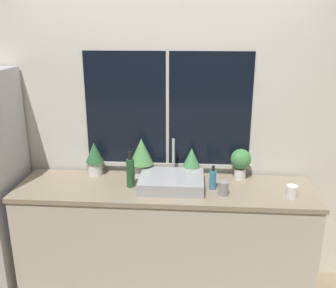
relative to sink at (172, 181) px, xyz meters
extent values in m
cube|color=silver|center=(-0.05, 0.35, 0.37)|extent=(8.00, 0.06, 2.70)
cube|color=black|center=(-0.05, 0.31, 0.50)|extent=(1.35, 0.01, 0.92)
cube|color=beige|center=(-0.05, 0.30, 0.50)|extent=(0.02, 0.01, 0.92)
cube|color=beige|center=(-0.05, 0.30, 0.02)|extent=(1.41, 0.04, 0.03)
cube|color=beige|center=(-0.05, -0.01, -0.53)|extent=(2.27, 0.57, 0.90)
cube|color=gray|center=(-0.05, -0.01, -0.06)|extent=(2.30, 0.59, 0.03)
cube|color=#ADADB2|center=(0.00, 0.00, 0.00)|extent=(0.49, 0.39, 0.09)
cylinder|color=#B7B7BC|center=(0.00, 0.22, -0.03)|extent=(0.04, 0.04, 0.03)
cylinder|color=#B7B7BC|center=(0.00, 0.22, 0.13)|extent=(0.02, 0.02, 0.29)
cylinder|color=white|center=(-0.65, 0.21, 0.01)|extent=(0.12, 0.12, 0.11)
cone|color=#2D6638|center=(-0.65, 0.21, 0.15)|extent=(0.15, 0.15, 0.16)
cylinder|color=white|center=(-0.26, 0.21, 0.01)|extent=(0.11, 0.11, 0.11)
cone|color=#569951|center=(-0.26, 0.21, 0.17)|extent=(0.19, 0.19, 0.21)
cylinder|color=white|center=(0.15, 0.21, 0.00)|extent=(0.13, 0.13, 0.10)
cone|color=#478E4C|center=(0.15, 0.21, 0.13)|extent=(0.14, 0.14, 0.15)
cylinder|color=white|center=(0.54, 0.21, 0.00)|extent=(0.09, 0.09, 0.09)
sphere|color=#478E4C|center=(0.54, 0.21, 0.12)|extent=(0.16, 0.16, 0.16)
cylinder|color=teal|center=(0.31, -0.01, 0.03)|extent=(0.05, 0.05, 0.15)
cylinder|color=black|center=(0.31, -0.01, 0.12)|extent=(0.02, 0.02, 0.04)
cylinder|color=#235128|center=(-0.32, -0.02, 0.07)|extent=(0.06, 0.06, 0.22)
cylinder|color=black|center=(-0.32, -0.02, 0.21)|extent=(0.03, 0.03, 0.06)
cylinder|color=white|center=(0.88, -0.11, 0.00)|extent=(0.09, 0.09, 0.09)
cylinder|color=gray|center=(0.39, -0.12, 0.01)|extent=(0.07, 0.07, 0.10)
camera|label=1|loc=(0.17, -2.65, 1.15)|focal=40.00mm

